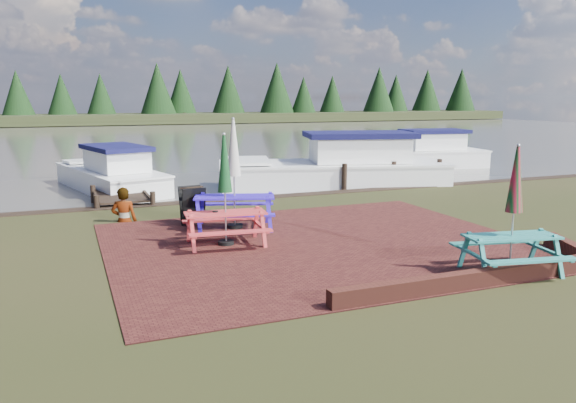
% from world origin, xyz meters
% --- Properties ---
extents(ground, '(120.00, 120.00, 0.00)m').
position_xyz_m(ground, '(0.00, 0.00, 0.00)').
color(ground, black).
rests_on(ground, ground).
extents(paving, '(9.00, 7.50, 0.02)m').
position_xyz_m(paving, '(0.00, 1.00, 0.01)').
color(paving, '#391412').
rests_on(paving, ground).
extents(brick_wall, '(6.21, 1.79, 0.30)m').
position_xyz_m(brick_wall, '(2.15, -2.42, 0.15)').
color(brick_wall, '#4C1E16').
rests_on(brick_wall, ground).
extents(water, '(120.00, 60.00, 0.02)m').
position_xyz_m(water, '(0.00, 37.00, 0.00)').
color(water, '#49453E').
rests_on(water, ground).
extents(far_treeline, '(120.00, 10.00, 8.10)m').
position_xyz_m(far_treeline, '(0.00, 66.00, 3.28)').
color(far_treeline, black).
rests_on(far_treeline, ground).
extents(picnic_table_teal, '(1.94, 1.79, 2.34)m').
position_xyz_m(picnic_table_teal, '(2.37, -2.19, 0.82)').
color(picnic_table_teal, '#277F79').
rests_on(picnic_table_teal, ground).
extents(picnic_table_red, '(1.89, 1.71, 2.42)m').
position_xyz_m(picnic_table_red, '(-1.92, 1.66, 0.85)').
color(picnic_table_red, red).
rests_on(picnic_table_red, ground).
extents(picnic_table_blue, '(2.37, 2.24, 2.68)m').
position_xyz_m(picnic_table_blue, '(-1.29, 3.12, 0.94)').
color(picnic_table_blue, '#341AC5').
rests_on(picnic_table_blue, ground).
extents(chalkboard, '(0.62, 0.62, 0.97)m').
position_xyz_m(chalkboard, '(-2.16, 3.91, 0.50)').
color(chalkboard, black).
rests_on(chalkboard, ground).
extents(jetty, '(1.76, 9.08, 1.00)m').
position_xyz_m(jetty, '(-3.50, 11.28, 0.11)').
color(jetty, black).
rests_on(jetty, ground).
extents(boat_jetty, '(3.75, 6.76, 1.86)m').
position_xyz_m(boat_jetty, '(-3.52, 11.46, 0.36)').
color(boat_jetty, white).
rests_on(boat_jetty, ground).
extents(boat_near, '(8.95, 5.01, 2.29)m').
position_xyz_m(boat_near, '(4.47, 8.95, 0.48)').
color(boat_near, white).
rests_on(boat_near, ground).
extents(boat_far, '(6.76, 3.28, 2.03)m').
position_xyz_m(boat_far, '(11.05, 12.97, 0.41)').
color(boat_far, white).
rests_on(boat_far, ground).
extents(person, '(0.75, 0.61, 1.78)m').
position_xyz_m(person, '(-3.74, 4.92, 0.89)').
color(person, gray).
rests_on(person, ground).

